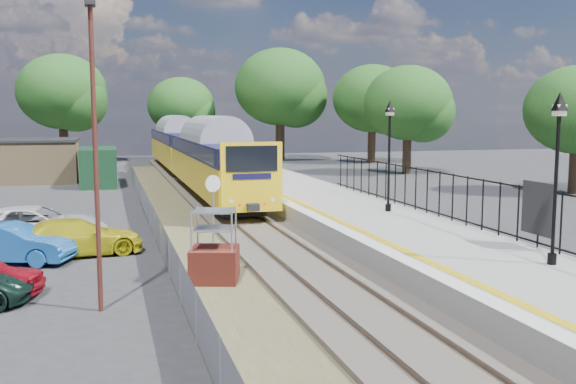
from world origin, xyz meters
name	(u,v)px	position (x,y,z in m)	size (l,w,h in m)	color
ground	(311,275)	(0.00, 0.00, 0.00)	(120.00, 120.00, 0.00)	#2D2D30
track_bed	(235,222)	(-0.47, 9.67, 0.09)	(5.90, 80.00, 0.29)	#473F38
platform	(346,216)	(4.20, 8.00, 0.45)	(5.00, 70.00, 0.90)	gray
platform_edge	(302,207)	(2.14, 8.00, 0.90)	(0.90, 70.00, 0.01)	silver
victorian_lamp_south	(558,138)	(5.50, -4.00, 4.30)	(0.44, 0.44, 4.60)	black
victorian_lamp_north	(390,129)	(5.30, 6.00, 4.30)	(0.44, 0.44, 4.60)	black
palisade_fence	(463,199)	(6.55, 2.24, 1.84)	(0.12, 26.00, 2.00)	black
wire_fence	(147,207)	(-4.20, 12.00, 0.60)	(0.06, 52.00, 1.20)	#999EA3
outbuilding	(35,162)	(-10.91, 31.21, 1.52)	(10.80, 10.10, 3.12)	#9D8359
tree_line	(187,96)	(1.40, 42.00, 6.61)	(56.80, 43.80, 11.88)	#332319
train	(191,150)	(0.00, 28.77, 2.34)	(2.82, 40.83, 3.51)	yellow
brick_plinth	(214,248)	(-3.00, -0.06, 1.05)	(1.69, 1.69, 2.19)	maroon
speed_sign	(213,202)	(-2.50, 3.17, 1.96)	(0.56, 0.22, 2.87)	#999EA3
carpark_lamp	(95,139)	(-6.20, -1.98, 4.31)	(0.25, 0.50, 7.62)	#4F221A
car_blue	(12,243)	(-9.05, 4.24, 0.67)	(1.41, 4.05, 1.33)	#1A539F
car_yellow	(77,237)	(-7.01, 4.87, 0.65)	(1.82, 4.47, 1.30)	gold
car_white	(35,226)	(-8.63, 7.13, 0.75)	(2.48, 5.37, 1.49)	silver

